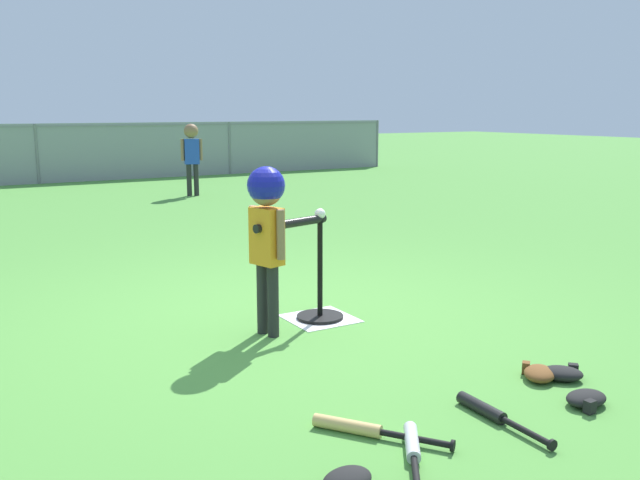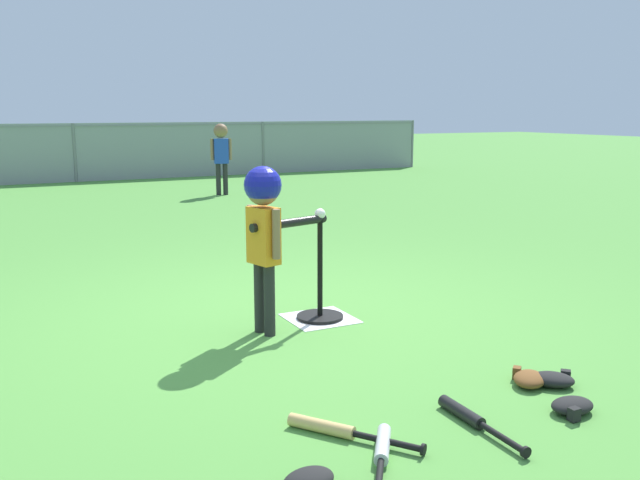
# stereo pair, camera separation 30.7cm
# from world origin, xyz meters

# --- Properties ---
(ground_plane) EXTENTS (60.00, 60.00, 0.00)m
(ground_plane) POSITION_xyz_m (0.00, 0.00, 0.00)
(ground_plane) COLOR #51933D
(home_plate) EXTENTS (0.44, 0.44, 0.01)m
(home_plate) POSITION_xyz_m (0.19, -0.17, 0.00)
(home_plate) COLOR white
(home_plate) RESTS_ON ground_plane
(batting_tee) EXTENTS (0.32, 0.32, 0.69)m
(batting_tee) POSITION_xyz_m (0.19, -0.17, 0.11)
(batting_tee) COLOR black
(batting_tee) RESTS_ON ground_plane
(baseball_on_tee) EXTENTS (0.07, 0.07, 0.07)m
(baseball_on_tee) POSITION_xyz_m (0.19, -0.17, 0.73)
(baseball_on_tee) COLOR white
(baseball_on_tee) RESTS_ON batting_tee
(batter_child) EXTENTS (0.62, 0.31, 1.07)m
(batter_child) POSITION_xyz_m (-0.26, -0.29, 0.76)
(batter_child) COLOR #262626
(batter_child) RESTS_ON ground_plane
(fielder_deep_left) EXTENTS (0.34, 0.23, 1.18)m
(fielder_deep_left) POSITION_xyz_m (1.89, 6.79, 0.76)
(fielder_deep_left) COLOR #262626
(fielder_deep_left) RESTS_ON ground_plane
(spare_bat_silver) EXTENTS (0.37, 0.49, 0.06)m
(spare_bat_silver) POSITION_xyz_m (-0.46, -2.00, 0.03)
(spare_bat_silver) COLOR silver
(spare_bat_silver) RESTS_ON ground_plane
(spare_bat_wood) EXTENTS (0.42, 0.55, 0.06)m
(spare_bat_wood) POSITION_xyz_m (-0.53, -1.74, 0.03)
(spare_bat_wood) COLOR #DBB266
(spare_bat_wood) RESTS_ON ground_plane
(spare_bat_black) EXTENTS (0.06, 0.58, 0.06)m
(spare_bat_black) POSITION_xyz_m (0.07, -1.91, 0.03)
(spare_bat_black) COLOR black
(spare_bat_black) RESTS_ON ground_plane
(glove_by_plate) EXTENTS (0.27, 0.27, 0.07)m
(glove_by_plate) POSITION_xyz_m (0.74, -1.76, 0.04)
(glove_by_plate) COLOR black
(glove_by_plate) RESTS_ON ground_plane
(glove_near_bats) EXTENTS (0.22, 0.17, 0.07)m
(glove_near_bats) POSITION_xyz_m (0.57, -2.04, 0.04)
(glove_near_bats) COLOR black
(glove_near_bats) RESTS_ON ground_plane
(glove_outfield_drop) EXTENTS (0.27, 0.26, 0.07)m
(glove_outfield_drop) POSITION_xyz_m (0.63, -1.70, 0.04)
(glove_outfield_drop) COLOR brown
(glove_outfield_drop) RESTS_ON ground_plane
(outfield_fence) EXTENTS (16.06, 0.06, 1.15)m
(outfield_fence) POSITION_xyz_m (0.00, 10.12, 0.62)
(outfield_fence) COLOR slate
(outfield_fence) RESTS_ON ground_plane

